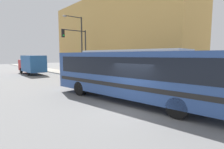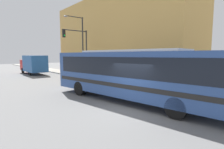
% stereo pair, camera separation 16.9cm
% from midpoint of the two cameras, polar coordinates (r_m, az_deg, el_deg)
% --- Properties ---
extents(ground_plane, '(120.00, 120.00, 0.00)m').
position_cam_midpoint_polar(ground_plane, '(9.78, 6.22, -11.29)').
color(ground_plane, slate).
extents(sidewalk, '(2.83, 70.00, 0.14)m').
position_cam_midpoint_polar(sidewalk, '(29.44, -14.40, 0.53)').
color(sidewalk, gray).
rests_on(sidewalk, ground_plane).
extents(building_facade, '(6.00, 24.20, 11.03)m').
position_cam_midpoint_polar(building_facade, '(26.07, 1.12, 11.99)').
color(building_facade, tan).
rests_on(building_facade, ground_plane).
extents(city_bus, '(4.10, 12.53, 3.27)m').
position_cam_midpoint_polar(city_bus, '(11.04, 6.51, 0.80)').
color(city_bus, '#2D4C8C').
rests_on(city_bus, ground_plane).
extents(delivery_truck, '(2.32, 6.99, 2.90)m').
position_cam_midpoint_polar(delivery_truck, '(29.84, -24.14, 3.17)').
color(delivery_truck, '#265999').
rests_on(delivery_truck, ground_plane).
extents(fire_hydrant, '(0.20, 0.27, 0.72)m').
position_cam_midpoint_polar(fire_hydrant, '(16.99, 4.71, -1.96)').
color(fire_hydrant, red).
rests_on(fire_hydrant, sidewalk).
extents(traffic_light_pole, '(3.28, 0.35, 5.89)m').
position_cam_midpoint_polar(traffic_light_pole, '(22.11, -10.49, 9.34)').
color(traffic_light_pole, '#2D2D2D').
rests_on(traffic_light_pole, sidewalk).
extents(street_lamp, '(2.68, 0.28, 7.69)m').
position_cam_midpoint_polar(street_lamp, '(23.47, -10.05, 10.49)').
color(street_lamp, '#2D2D2D').
rests_on(street_lamp, sidewalk).
extents(pedestrian_near_corner, '(0.34, 0.34, 1.67)m').
position_cam_midpoint_polar(pedestrian_near_corner, '(17.84, 7.03, -0.01)').
color(pedestrian_near_corner, '#23283D').
rests_on(pedestrian_near_corner, sidewalk).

